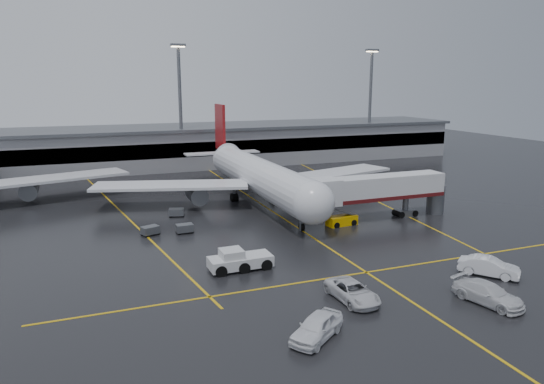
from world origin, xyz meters
name	(u,v)px	position (x,y,z in m)	size (l,w,h in m)	color
ground	(280,216)	(0.00, 0.00, 0.00)	(220.00, 220.00, 0.00)	black
apron_line_centre	(280,216)	(0.00, 0.00, 0.01)	(0.25, 90.00, 0.02)	gold
apron_line_stop	(366,272)	(0.00, -22.00, 0.01)	(60.00, 0.25, 0.02)	gold
apron_line_left	(122,213)	(-20.00, 10.00, 0.01)	(0.25, 70.00, 0.02)	gold
apron_line_right	(357,192)	(18.00, 10.00, 0.01)	(0.25, 70.00, 0.02)	gold
terminal	(199,145)	(0.00, 47.93, 4.32)	(122.00, 19.00, 8.60)	gray
light_mast_mid	(180,100)	(-5.00, 42.00, 14.47)	(3.00, 1.20, 25.45)	#595B60
light_mast_right	(370,97)	(40.00, 42.00, 14.47)	(3.00, 1.20, 25.45)	#595B60
main_airliner	(256,174)	(0.00, 9.70, 4.21)	(48.80, 45.60, 14.10)	silver
jet_bridge	(380,190)	(11.87, -6.00, 3.93)	(19.90, 3.40, 6.05)	silver
pushback_tractor	(239,261)	(-11.24, -16.76, 0.88)	(6.23, 2.74, 2.21)	silver
belt_loader	(342,220)	(5.77, -6.71, 0.62)	(4.16, 2.28, 2.53)	#E0A104
service_van_a	(352,292)	(-4.50, -27.02, 0.80)	(2.64, 5.73, 1.59)	silver
service_van_b	(488,294)	(5.67, -31.57, 0.86)	(2.41, 5.93, 1.72)	silver
service_van_c	(489,267)	(10.35, -26.88, 0.89)	(1.89, 5.43, 1.79)	white
service_van_d	(317,327)	(-10.11, -31.65, 0.89)	(2.10, 5.22, 1.78)	white
baggage_cart_a	(185,228)	(-13.75, -2.87, 0.63)	(2.05, 1.38, 1.12)	#595B60
baggage_cart_b	(150,230)	(-17.76, -2.23, 0.63)	(2.33, 1.93, 1.12)	#595B60
baggage_cart_c	(176,212)	(-13.23, 5.12, 0.63)	(2.27, 1.78, 1.12)	#595B60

